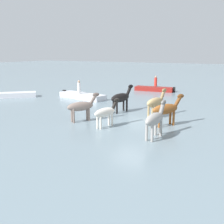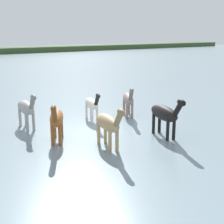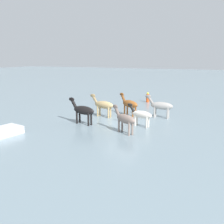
{
  "view_description": "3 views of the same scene",
  "coord_description": "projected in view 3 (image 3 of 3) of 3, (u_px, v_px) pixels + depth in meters",
  "views": [
    {
      "loc": [
        -7.78,
        15.89,
        4.58
      ],
      "look_at": [
        0.89,
        0.9,
        0.77
      ],
      "focal_mm": 44.52,
      "sensor_mm": 36.0,
      "label": 1
    },
    {
      "loc": [
        -8.0,
        -12.83,
        4.74
      ],
      "look_at": [
        0.91,
        0.02,
        0.83
      ],
      "focal_mm": 52.06,
      "sensor_mm": 36.0,
      "label": 2
    },
    {
      "loc": [
        19.08,
        7.99,
        5.21
      ],
      "look_at": [
        0.19,
        -0.91,
        0.75
      ],
      "focal_mm": 42.06,
      "sensor_mm": 36.0,
      "label": 3
    }
  ],
  "objects": [
    {
      "name": "buoy_channel_marker",
      "position": [
        148.0,
        98.0,
        30.16
      ],
      "size": [
        0.36,
        0.36,
        1.14
      ],
      "color": "#E54C19",
      "rests_on": "ground_plane"
    },
    {
      "name": "horse_dun_straggler",
      "position": [
        125.0,
        119.0,
        17.91
      ],
      "size": [
        1.46,
        2.24,
        1.84
      ],
      "rotation": [
        0.0,
        0.0,
        4.21
      ],
      "color": "gray",
      "rests_on": "ground_plane"
    },
    {
      "name": "horse_gray_outer",
      "position": [
        83.0,
        110.0,
        20.29
      ],
      "size": [
        0.96,
        2.59,
        2.0
      ],
      "rotation": [
        0.0,
        0.0,
        4.52
      ],
      "color": "black",
      "rests_on": "ground_plane"
    },
    {
      "name": "ground_plane",
      "position": [
        123.0,
        122.0,
        21.3
      ],
      "size": [
        181.23,
        181.23,
        0.0
      ],
      "primitive_type": "plane",
      "color": "gray"
    },
    {
      "name": "horse_dark_mare",
      "position": [
        141.0,
        114.0,
        19.63
      ],
      "size": [
        0.85,
        2.17,
        1.68
      ],
      "rotation": [
        0.0,
        0.0,
        4.49
      ],
      "color": "silver",
      "rests_on": "ground_plane"
    },
    {
      "name": "horse_mid_herd",
      "position": [
        129.0,
        104.0,
        23.24
      ],
      "size": [
        1.57,
        2.33,
        1.92
      ],
      "rotation": [
        0.0,
        0.0,
        4.19
      ],
      "color": "brown",
      "rests_on": "ground_plane"
    },
    {
      "name": "horse_pinto_flank",
      "position": [
        103.0,
        105.0,
        22.76
      ],
      "size": [
        0.89,
        2.5,
        1.93
      ],
      "rotation": [
        0.0,
        0.0,
        4.54
      ],
      "color": "tan",
      "rests_on": "ground_plane"
    },
    {
      "name": "horse_lead",
      "position": [
        161.0,
        106.0,
        22.39
      ],
      "size": [
        0.64,
        2.46,
        1.91
      ],
      "rotation": [
        0.0,
        0.0,
        4.67
      ],
      "color": "#9E9993",
      "rests_on": "ground_plane"
    }
  ]
}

